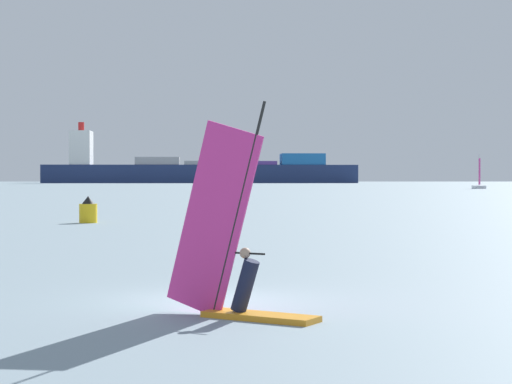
{
  "coord_description": "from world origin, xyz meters",
  "views": [
    {
      "loc": [
        5.25,
        -19.84,
        2.77
      ],
      "look_at": [
        -2.19,
        15.29,
        2.25
      ],
      "focal_mm": 63.29,
      "sensor_mm": 36.0,
      "label": 1
    }
  ],
  "objects_px": {
    "channel_buoy": "(88,211)",
    "small_sailboat": "(479,186)",
    "windsurfer": "(236,264)",
    "cargo_ship": "(196,170)"
  },
  "relations": [
    {
      "from": "windsurfer",
      "to": "channel_buoy",
      "type": "distance_m",
      "value": 40.22
    },
    {
      "from": "cargo_ship",
      "to": "small_sailboat",
      "type": "height_order",
      "value": "cargo_ship"
    },
    {
      "from": "channel_buoy",
      "to": "small_sailboat",
      "type": "distance_m",
      "value": 213.0
    },
    {
      "from": "channel_buoy",
      "to": "small_sailboat",
      "type": "relative_size",
      "value": 0.17
    },
    {
      "from": "channel_buoy",
      "to": "windsurfer",
      "type": "bearing_deg",
      "value": -63.31
    },
    {
      "from": "small_sailboat",
      "to": "channel_buoy",
      "type": "bearing_deg",
      "value": 162.36
    },
    {
      "from": "cargo_ship",
      "to": "channel_buoy",
      "type": "distance_m",
      "value": 560.16
    },
    {
      "from": "cargo_ship",
      "to": "channel_buoy",
      "type": "bearing_deg",
      "value": -90.28
    },
    {
      "from": "cargo_ship",
      "to": "windsurfer",
      "type": "bearing_deg",
      "value": -89.5
    },
    {
      "from": "cargo_ship",
      "to": "channel_buoy",
      "type": "relative_size",
      "value": 124.35
    }
  ]
}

